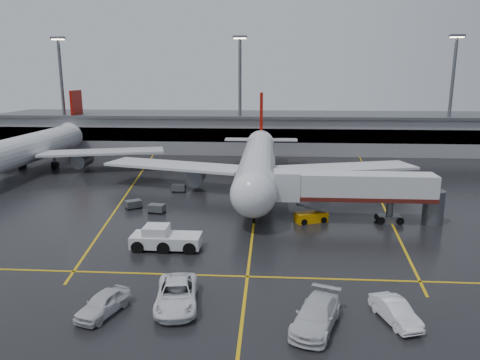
{
  "coord_description": "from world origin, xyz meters",
  "views": [
    {
      "loc": [
        1.81,
        -58.24,
        16.92
      ],
      "look_at": [
        -2.0,
        -2.0,
        4.0
      ],
      "focal_mm": 33.81,
      "sensor_mm": 36.0,
      "label": 1
    }
  ],
  "objects": [
    {
      "name": "apron_line_left",
      "position": [
        -20.0,
        10.0,
        0.01
      ],
      "size": [
        9.99,
        69.35,
        0.02
      ],
      "primitive_type": "cube",
      "rotation": [
        0.0,
        0.0,
        0.14
      ],
      "color": "gold",
      "rests_on": "ground"
    },
    {
      "name": "light_mast_left",
      "position": [
        -45.0,
        42.0,
        14.47
      ],
      "size": [
        3.0,
        1.2,
        25.45
      ],
      "color": "#595B60",
      "rests_on": "ground"
    },
    {
      "name": "service_van_c",
      "position": [
        10.79,
        -28.63,
        0.78
      ],
      "size": [
        2.99,
        5.0,
        1.56
      ],
      "primitive_type": "imported",
      "rotation": [
        0.0,
        0.0,
        0.31
      ],
      "color": "white",
      "rests_on": "ground"
    },
    {
      "name": "baggage_cart_a",
      "position": [
        -12.5,
        -3.98,
        0.63
      ],
      "size": [
        2.2,
        1.63,
        1.12
      ],
      "color": "#595B60",
      "rests_on": "ground"
    },
    {
      "name": "apron_line_stop",
      "position": [
        0.0,
        -22.0,
        0.01
      ],
      "size": [
        60.0,
        0.25,
        0.02
      ],
      "primitive_type": "cube",
      "color": "gold",
      "rests_on": "ground"
    },
    {
      "name": "light_mast_mid",
      "position": [
        -5.0,
        42.0,
        14.47
      ],
      "size": [
        3.0,
        1.2,
        25.45
      ],
      "color": "#595B60",
      "rests_on": "ground"
    },
    {
      "name": "terminal",
      "position": [
        0.0,
        47.93,
        4.32
      ],
      "size": [
        122.0,
        19.0,
        8.6
      ],
      "color": "gray",
      "rests_on": "ground"
    },
    {
      "name": "service_van_b",
      "position": [
        5.15,
        -29.74,
        0.91
      ],
      "size": [
        4.51,
        6.77,
        1.82
      ],
      "primitive_type": "imported",
      "rotation": [
        0.0,
        0.0,
        -0.34
      ],
      "color": "silver",
      "rests_on": "ground"
    },
    {
      "name": "belt_loader",
      "position": [
        6.8,
        -6.35,
        0.59
      ],
      "size": [
        4.13,
        2.86,
        2.41
      ],
      "color": "orange",
      "rests_on": "ground"
    },
    {
      "name": "apron_line_right",
      "position": [
        18.0,
        10.0,
        0.01
      ],
      "size": [
        7.57,
        69.64,
        0.02
      ],
      "primitive_type": "cube",
      "rotation": [
        0.0,
        0.0,
        -0.1
      ],
      "color": "gold",
      "rests_on": "ground"
    },
    {
      "name": "jet_bridge",
      "position": [
        11.87,
        -6.0,
        3.93
      ],
      "size": [
        19.9,
        3.4,
        6.05
      ],
      "color": "silver",
      "rests_on": "ground"
    },
    {
      "name": "service_van_a",
      "position": [
        -5.06,
        -27.43,
        0.92
      ],
      "size": [
        3.94,
        6.96,
        1.83
      ],
      "primitive_type": "imported",
      "rotation": [
        0.0,
        0.0,
        0.14
      ],
      "color": "white",
      "rests_on": "ground"
    },
    {
      "name": "baggage_cart_c",
      "position": [
        -11.86,
        6.89,
        0.63
      ],
      "size": [
        2.02,
        1.33,
        1.12
      ],
      "color": "#595B60",
      "rests_on": "ground"
    },
    {
      "name": "service_van_d",
      "position": [
        -10.16,
        -28.98,
        0.82
      ],
      "size": [
        3.38,
        5.18,
        1.64
      ],
      "primitive_type": "imported",
      "rotation": [
        0.0,
        0.0,
        -0.33
      ],
      "color": "silver",
      "rests_on": "ground"
    },
    {
      "name": "light_mast_right",
      "position": [
        40.0,
        42.0,
        14.47
      ],
      "size": [
        3.0,
        1.2,
        25.45
      ],
      "color": "#595B60",
      "rests_on": "ground"
    },
    {
      "name": "pushback_tractor",
      "position": [
        -8.67,
        -16.0,
        0.99
      ],
      "size": [
        6.95,
        3.01,
        2.48
      ],
      "color": "silver",
      "rests_on": "ground"
    },
    {
      "name": "baggage_cart_b",
      "position": [
        -16.02,
        -2.27,
        0.63
      ],
      "size": [
        2.38,
        2.22,
        1.12
      ],
      "color": "#595B60",
      "rests_on": "ground"
    },
    {
      "name": "apron_line_centre",
      "position": [
        0.0,
        0.0,
        0.01
      ],
      "size": [
        0.25,
        90.0,
        0.02
      ],
      "primitive_type": "cube",
      "color": "gold",
      "rests_on": "ground"
    },
    {
      "name": "second_airliner",
      "position": [
        -42.0,
        21.7,
        4.21
      ],
      "size": [
        48.8,
        45.6,
        14.1
      ],
      "color": "silver",
      "rests_on": "ground"
    },
    {
      "name": "main_airliner",
      "position": [
        0.0,
        9.7,
        4.21
      ],
      "size": [
        48.8,
        45.6,
        14.1
      ],
      "color": "silver",
      "rests_on": "ground"
    },
    {
      "name": "ground",
      "position": [
        0.0,
        0.0,
        0.0
      ],
      "size": [
        220.0,
        220.0,
        0.0
      ],
      "primitive_type": "plane",
      "color": "black",
      "rests_on": "ground"
    }
  ]
}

